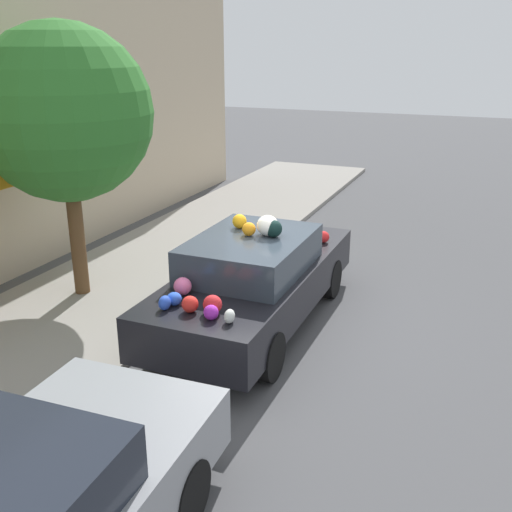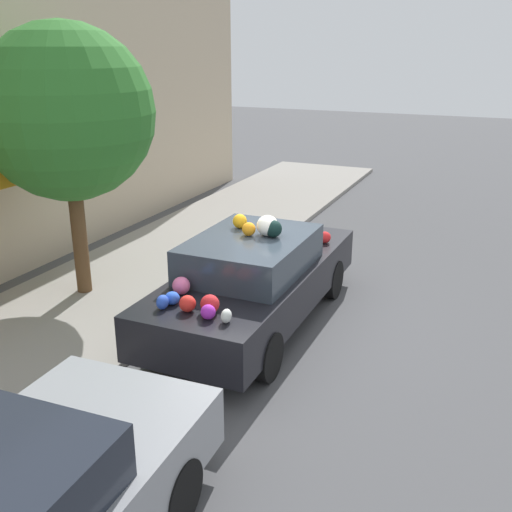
# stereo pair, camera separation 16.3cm
# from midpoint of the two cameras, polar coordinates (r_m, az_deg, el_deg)

# --- Properties ---
(ground_plane) EXTENTS (60.00, 60.00, 0.00)m
(ground_plane) POSITION_cam_midpoint_polar(r_m,az_deg,el_deg) (9.10, -0.16, -6.47)
(ground_plane) COLOR #4C4C4F
(sidewalk_curb) EXTENTS (24.00, 3.20, 0.10)m
(sidewalk_curb) POSITION_cam_midpoint_polar(r_m,az_deg,el_deg) (10.33, -14.14, -3.50)
(sidewalk_curb) COLOR gray
(sidewalk_curb) RESTS_ON ground
(street_tree) EXTENTS (2.67, 2.67, 4.25)m
(street_tree) POSITION_cam_midpoint_polar(r_m,az_deg,el_deg) (9.69, -18.27, 12.74)
(street_tree) COLOR brown
(street_tree) RESTS_ON sidewalk_curb
(fire_hydrant) EXTENTS (0.20, 0.20, 0.70)m
(fire_hydrant) POSITION_cam_midpoint_polar(r_m,az_deg,el_deg) (11.44, -3.54, 1.46)
(fire_hydrant) COLOR red
(fire_hydrant) RESTS_ON sidewalk_curb
(art_car) EXTENTS (4.57, 1.74, 1.71)m
(art_car) POSITION_cam_midpoint_polar(r_m,az_deg,el_deg) (8.78, -0.65, -2.12)
(art_car) COLOR black
(art_car) RESTS_ON ground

